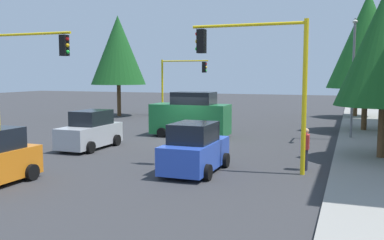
# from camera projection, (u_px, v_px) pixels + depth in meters

# --- Properties ---
(ground_plane) EXTENTS (120.00, 120.00, 0.00)m
(ground_plane) POSITION_uv_depth(u_px,v_px,m) (181.00, 141.00, 24.74)
(ground_plane) COLOR #353538
(sidewalk_kerb) EXTENTS (80.00, 4.00, 0.15)m
(sidewalk_kerb) POSITION_uv_depth(u_px,v_px,m) (374.00, 137.00, 25.73)
(sidewalk_kerb) COLOR gray
(sidewalk_kerb) RESTS_ON ground
(traffic_signal_near_right) EXTENTS (0.36, 4.59, 5.91)m
(traffic_signal_near_right) POSITION_uv_depth(u_px,v_px,m) (24.00, 68.00, 20.70)
(traffic_signal_near_right) COLOR yellow
(traffic_signal_near_right) RESTS_ON ground
(traffic_signal_near_left) EXTENTS (0.36, 4.59, 5.92)m
(traffic_signal_near_left) POSITION_uv_depth(u_px,v_px,m) (259.00, 66.00, 16.71)
(traffic_signal_near_left) COLOR yellow
(traffic_signal_near_left) RESTS_ON ground
(traffic_signal_far_right) EXTENTS (0.36, 4.59, 5.22)m
(traffic_signal_far_right) POSITION_uv_depth(u_px,v_px,m) (181.00, 76.00, 39.34)
(traffic_signal_far_right) COLOR yellow
(traffic_signal_far_right) RESTS_ON ground
(street_lamp_curbside) EXTENTS (2.15, 0.28, 7.00)m
(street_lamp_curbside) POSITION_uv_depth(u_px,v_px,m) (353.00, 66.00, 24.43)
(street_lamp_curbside) COLOR slate
(street_lamp_curbside) RESTS_ON ground
(tree_opposite_side) EXTENTS (5.00, 5.00, 9.18)m
(tree_opposite_side) POSITION_uv_depth(u_px,v_px,m) (118.00, 50.00, 39.10)
(tree_opposite_side) COLOR brown
(tree_opposite_side) RESTS_ON ground
(tree_roadside_mid) EXTENTS (5.03, 5.03, 9.24)m
(tree_roadside_mid) POSITION_uv_depth(u_px,v_px,m) (367.00, 40.00, 28.06)
(tree_roadside_mid) COLOR brown
(tree_roadside_mid) RESTS_ON ground
(tree_roadside_far) EXTENTS (4.63, 4.63, 8.47)m
(tree_roadside_far) POSITION_uv_depth(u_px,v_px,m) (357.00, 55.00, 37.60)
(tree_roadside_far) COLOR brown
(tree_roadside_far) RESTS_ON ground
(delivery_van_green) EXTENTS (2.22, 4.80, 2.77)m
(delivery_van_green) POSITION_uv_depth(u_px,v_px,m) (191.00, 116.00, 26.51)
(delivery_van_green) COLOR #1E7238
(delivery_van_green) RESTS_ON ground
(car_silver) EXTENTS (3.99, 1.93, 1.98)m
(car_silver) POSITION_uv_depth(u_px,v_px,m) (90.00, 131.00, 22.32)
(car_silver) COLOR #B2B5BA
(car_silver) RESTS_ON ground
(car_blue) EXTENTS (3.83, 2.03, 1.98)m
(car_blue) POSITION_uv_depth(u_px,v_px,m) (195.00, 150.00, 16.88)
(car_blue) COLOR blue
(car_blue) RESTS_ON ground
(pedestrian_crossing) EXTENTS (0.40, 0.24, 1.70)m
(pedestrian_crossing) POSITION_uv_depth(u_px,v_px,m) (306.00, 148.00, 17.22)
(pedestrian_crossing) COLOR #262638
(pedestrian_crossing) RESTS_ON ground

